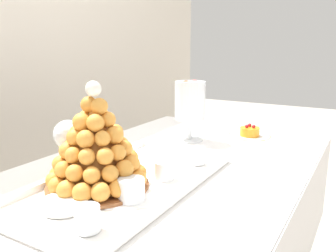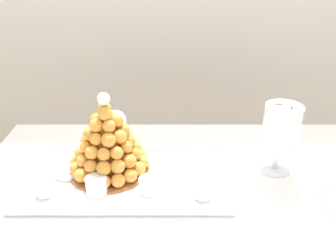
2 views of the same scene
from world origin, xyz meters
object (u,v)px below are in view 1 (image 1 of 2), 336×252
object	(u,v)px
macaron_goblet	(190,101)
fruit_tart_plate	(250,134)
dessert_cup_left	(87,219)
dessert_cup_mid_left	(131,190)
dessert_cup_mid_right	(197,156)
creme_brulee_ramekin	(64,203)
dessert_cup_centre	(164,171)
croquembouche	(96,149)
serving_tray	(127,184)
wine_glass	(68,136)

from	to	relation	value
macaron_goblet	fruit_tart_plate	xyz separation A→B (m)	(0.17, -0.19, -0.14)
dessert_cup_left	dessert_cup_mid_left	bearing A→B (deg)	2.60
dessert_cup_mid_right	creme_brulee_ramekin	xyz separation A→B (m)	(-0.42, 0.12, -0.01)
dessert_cup_left	dessert_cup_centre	size ratio (longest dim) A/B	0.95
dessert_cup_centre	dessert_cup_mid_right	distance (m)	0.16
croquembouche	dessert_cup_left	size ratio (longest dim) A/B	5.36
dessert_cup_left	macaron_goblet	world-z (taller)	macaron_goblet
serving_tray	fruit_tart_plate	distance (m)	0.67
dessert_cup_mid_right	fruit_tart_plate	distance (m)	0.42
fruit_tart_plate	dessert_cup_centre	bearing A→B (deg)	174.57
creme_brulee_ramekin	fruit_tart_plate	size ratio (longest dim) A/B	0.59
dessert_cup_centre	creme_brulee_ramekin	size ratio (longest dim) A/B	0.52
dessert_cup_mid_right	wine_glass	bearing A→B (deg)	138.80
macaron_goblet	dessert_cup_left	bearing A→B (deg)	-168.85
dessert_cup_left	macaron_goblet	size ratio (longest dim) A/B	0.21
dessert_cup_mid_left	wine_glass	distance (m)	0.25
dessert_cup_centre	fruit_tart_plate	distance (m)	0.58
serving_tray	macaron_goblet	world-z (taller)	macaron_goblet
creme_brulee_ramekin	fruit_tart_plate	distance (m)	0.86
croquembouche	wine_glass	size ratio (longest dim) A/B	1.60
serving_tray	wine_glass	bearing A→B (deg)	106.41
croquembouche	fruit_tart_plate	distance (m)	0.74
dessert_cup_centre	dessert_cup_mid_right	size ratio (longest dim) A/B	1.05
croquembouche	wine_glass	bearing A→B (deg)	84.34
serving_tray	croquembouche	xyz separation A→B (m)	(-0.06, 0.05, 0.10)
dessert_cup_mid_right	creme_brulee_ramekin	distance (m)	0.44
serving_tray	creme_brulee_ramekin	world-z (taller)	creme_brulee_ramekin
serving_tray	dessert_cup_mid_right	distance (m)	0.26
dessert_cup_left	wine_glass	size ratio (longest dim) A/B	0.30
serving_tray	dessert_cup_mid_right	world-z (taller)	dessert_cup_mid_right
serving_tray	dessert_cup_centre	xyz separation A→B (m)	(0.07, -0.07, 0.03)
serving_tray	dessert_cup_left	distance (m)	0.25
dessert_cup_mid_left	dessert_cup_centre	xyz separation A→B (m)	(0.15, 0.00, -0.00)
dessert_cup_mid_right	creme_brulee_ramekin	size ratio (longest dim) A/B	0.49
croquembouche	macaron_goblet	xyz separation A→B (m)	(0.55, 0.01, 0.04)
dessert_cup_centre	wine_glass	xyz separation A→B (m)	(-0.12, 0.23, 0.09)
croquembouche	macaron_goblet	bearing A→B (deg)	1.51
serving_tray	creme_brulee_ramekin	bearing A→B (deg)	169.86
serving_tray	croquembouche	distance (m)	0.13
dessert_cup_centre	fruit_tart_plate	world-z (taller)	dessert_cup_centre
fruit_tart_plate	dessert_cup_mid_left	bearing A→B (deg)	175.80
serving_tray	dessert_cup_left	bearing A→B (deg)	-161.11
serving_tray	croquembouche	world-z (taller)	croquembouche
macaron_goblet	croquembouche	bearing A→B (deg)	-178.49
fruit_tart_plate	creme_brulee_ramekin	bearing A→B (deg)	169.27
dessert_cup_mid_right	creme_brulee_ramekin	world-z (taller)	dessert_cup_mid_right
dessert_cup_centre	creme_brulee_ramekin	distance (m)	0.28
dessert_cup_centre	fruit_tart_plate	xyz separation A→B (m)	(0.58, -0.06, -0.02)
croquembouche	dessert_cup_centre	size ratio (longest dim) A/B	5.10
serving_tray	fruit_tart_plate	size ratio (longest dim) A/B	3.70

